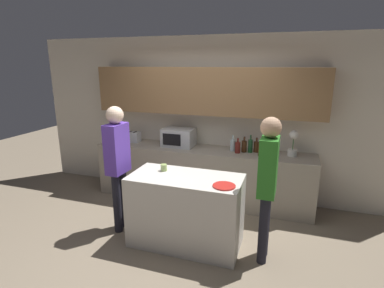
{
  "coord_description": "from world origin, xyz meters",
  "views": [
    {
      "loc": [
        1.35,
        -3.15,
        2.25
      ],
      "look_at": [
        0.18,
        0.33,
        1.26
      ],
      "focal_mm": 28.0,
      "sensor_mm": 36.0,
      "label": 1
    }
  ],
  "objects_px": {
    "bottle_3": "(250,146)",
    "bottle_5": "(261,149)",
    "bottle_2": "(244,146)",
    "person_left": "(267,178)",
    "plate_on_island": "(224,186)",
    "cup_0": "(164,168)",
    "microwave": "(179,137)",
    "potted_plant": "(293,143)",
    "person_center": "(118,158)",
    "toaster": "(133,137)",
    "bottle_1": "(238,147)",
    "bottle_4": "(256,147)",
    "bottle_0": "(233,145)"
  },
  "relations": [
    {
      "from": "plate_on_island",
      "to": "bottle_3",
      "type": "bearing_deg",
      "value": 86.87
    },
    {
      "from": "bottle_3",
      "to": "person_left",
      "type": "height_order",
      "value": "person_left"
    },
    {
      "from": "person_left",
      "to": "cup_0",
      "type": "bearing_deg",
      "value": 85.32
    },
    {
      "from": "bottle_1",
      "to": "bottle_3",
      "type": "bearing_deg",
      "value": 26.58
    },
    {
      "from": "toaster",
      "to": "bottle_4",
      "type": "relative_size",
      "value": 1.11
    },
    {
      "from": "person_center",
      "to": "microwave",
      "type": "bearing_deg",
      "value": 167.45
    },
    {
      "from": "microwave",
      "to": "person_center",
      "type": "relative_size",
      "value": 0.3
    },
    {
      "from": "potted_plant",
      "to": "microwave",
      "type": "bearing_deg",
      "value": -179.95
    },
    {
      "from": "bottle_3",
      "to": "bottle_5",
      "type": "xyz_separation_m",
      "value": [
        0.17,
        -0.14,
        -0.01
      ]
    },
    {
      "from": "cup_0",
      "to": "bottle_5",
      "type": "bearing_deg",
      "value": 44.98
    },
    {
      "from": "bottle_1",
      "to": "person_center",
      "type": "distance_m",
      "value": 1.85
    },
    {
      "from": "bottle_4",
      "to": "person_center",
      "type": "relative_size",
      "value": 0.13
    },
    {
      "from": "toaster",
      "to": "plate_on_island",
      "type": "xyz_separation_m",
      "value": [
        2.01,
        -1.52,
        -0.06
      ]
    },
    {
      "from": "bottle_2",
      "to": "person_left",
      "type": "relative_size",
      "value": 0.14
    },
    {
      "from": "microwave",
      "to": "potted_plant",
      "type": "height_order",
      "value": "potted_plant"
    },
    {
      "from": "bottle_4",
      "to": "cup_0",
      "type": "relative_size",
      "value": 2.75
    },
    {
      "from": "person_left",
      "to": "bottle_2",
      "type": "bearing_deg",
      "value": 19.85
    },
    {
      "from": "bottle_1",
      "to": "person_center",
      "type": "bearing_deg",
      "value": -138.58
    },
    {
      "from": "bottle_5",
      "to": "person_center",
      "type": "distance_m",
      "value": 2.1
    },
    {
      "from": "toaster",
      "to": "bottle_2",
      "type": "xyz_separation_m",
      "value": [
        1.99,
        -0.01,
        0.0
      ]
    },
    {
      "from": "bottle_3",
      "to": "cup_0",
      "type": "height_order",
      "value": "bottle_3"
    },
    {
      "from": "bottle_1",
      "to": "plate_on_island",
      "type": "height_order",
      "value": "bottle_1"
    },
    {
      "from": "microwave",
      "to": "person_left",
      "type": "relative_size",
      "value": 0.3
    },
    {
      "from": "plate_on_island",
      "to": "person_left",
      "type": "height_order",
      "value": "person_left"
    },
    {
      "from": "bottle_0",
      "to": "bottle_1",
      "type": "distance_m",
      "value": 0.14
    },
    {
      "from": "bottle_1",
      "to": "bottle_4",
      "type": "relative_size",
      "value": 1.02
    },
    {
      "from": "bottle_2",
      "to": "bottle_4",
      "type": "relative_size",
      "value": 1.06
    },
    {
      "from": "toaster",
      "to": "potted_plant",
      "type": "xyz_separation_m",
      "value": [
        2.72,
        -0.0,
        0.11
      ]
    },
    {
      "from": "potted_plant",
      "to": "bottle_3",
      "type": "xyz_separation_m",
      "value": [
        -0.63,
        -0.01,
        -0.09
      ]
    },
    {
      "from": "potted_plant",
      "to": "plate_on_island",
      "type": "bearing_deg",
      "value": -115.16
    },
    {
      "from": "potted_plant",
      "to": "person_center",
      "type": "xyz_separation_m",
      "value": [
        -2.2,
        -1.33,
        -0.06
      ]
    },
    {
      "from": "cup_0",
      "to": "bottle_3",
      "type": "bearing_deg",
      "value": 53.17
    },
    {
      "from": "bottle_5",
      "to": "cup_0",
      "type": "xyz_separation_m",
      "value": [
        -1.11,
        -1.11,
        -0.04
      ]
    },
    {
      "from": "bottle_1",
      "to": "person_left",
      "type": "height_order",
      "value": "person_left"
    },
    {
      "from": "bottle_0",
      "to": "person_center",
      "type": "xyz_separation_m",
      "value": [
        -1.29,
        -1.32,
        0.04
      ]
    },
    {
      "from": "bottle_1",
      "to": "bottle_5",
      "type": "relative_size",
      "value": 0.89
    },
    {
      "from": "bottle_0",
      "to": "bottle_2",
      "type": "bearing_deg",
      "value": -2.48
    },
    {
      "from": "plate_on_island",
      "to": "person_left",
      "type": "xyz_separation_m",
      "value": [
        0.46,
        0.14,
        0.1
      ]
    },
    {
      "from": "bottle_1",
      "to": "cup_0",
      "type": "relative_size",
      "value": 2.8
    },
    {
      "from": "potted_plant",
      "to": "bottle_4",
      "type": "xyz_separation_m",
      "value": [
        -0.54,
        0.04,
        -0.11
      ]
    },
    {
      "from": "person_left",
      "to": "person_center",
      "type": "height_order",
      "value": "person_center"
    },
    {
      "from": "bottle_0",
      "to": "bottle_1",
      "type": "height_order",
      "value": "bottle_0"
    },
    {
      "from": "bottle_4",
      "to": "bottle_0",
      "type": "bearing_deg",
      "value": -172.64
    },
    {
      "from": "bottle_4",
      "to": "person_left",
      "type": "relative_size",
      "value": 0.14
    },
    {
      "from": "potted_plant",
      "to": "person_left",
      "type": "height_order",
      "value": "person_left"
    },
    {
      "from": "bottle_0",
      "to": "person_center",
      "type": "height_order",
      "value": "person_center"
    },
    {
      "from": "microwave",
      "to": "bottle_3",
      "type": "distance_m",
      "value": 1.21
    },
    {
      "from": "cup_0",
      "to": "bottle_2",
      "type": "bearing_deg",
      "value": 56.07
    },
    {
      "from": "bottle_1",
      "to": "bottle_2",
      "type": "distance_m",
      "value": 0.12
    },
    {
      "from": "toaster",
      "to": "bottle_0",
      "type": "xyz_separation_m",
      "value": [
        1.81,
        -0.01,
        0.01
      ]
    }
  ]
}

